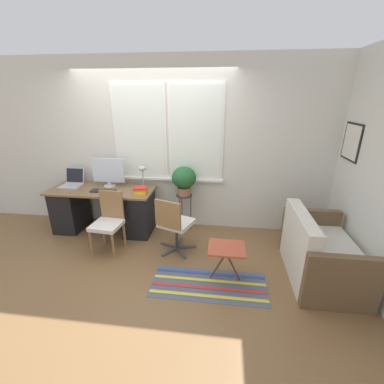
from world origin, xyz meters
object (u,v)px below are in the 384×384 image
(laptop, at_px, (72,182))
(desk_chair_wooden, at_px, (108,220))
(keyboard, at_px, (103,191))
(folding_stool, at_px, (226,250))
(monitor, at_px, (108,172))
(couch_loveseat, at_px, (319,255))
(office_chair_swivel, at_px, (174,223))
(plant_stand, at_px, (184,199))
(potted_plant, at_px, (184,179))
(mouse, at_px, (119,191))
(desk_lamp, at_px, (143,172))
(book_stack, at_px, (140,190))

(laptop, relative_size, desk_chair_wooden, 0.39)
(keyboard, xyz_separation_m, folding_stool, (1.92, -0.91, -0.32))
(monitor, xyz_separation_m, couch_loveseat, (3.05, -0.95, -0.68))
(keyboard, relative_size, office_chair_swivel, 0.45)
(monitor, distance_m, plant_stand, 1.30)
(couch_loveseat, relative_size, folding_stool, 2.60)
(plant_stand, bearing_deg, folding_stool, -59.88)
(folding_stool, bearing_deg, potted_plant, 120.12)
(folding_stool, bearing_deg, desk_chair_wooden, 163.91)
(mouse, relative_size, plant_stand, 0.12)
(desk_lamp, xyz_separation_m, office_chair_swivel, (0.61, -0.62, -0.55))
(keyboard, height_order, office_chair_swivel, office_chair_swivel)
(desk_chair_wooden, bearing_deg, couch_loveseat, -0.72)
(laptop, distance_m, mouse, 0.93)
(monitor, distance_m, desk_lamp, 0.59)
(office_chair_swivel, height_order, potted_plant, potted_plant)
(mouse, bearing_deg, keyboard, 177.84)
(desk_chair_wooden, bearing_deg, monitor, 115.00)
(book_stack, height_order, desk_chair_wooden, desk_chair_wooden)
(keyboard, distance_m, couch_loveseat, 3.16)
(monitor, bearing_deg, potted_plant, 1.62)
(laptop, distance_m, couch_loveseat, 3.82)
(folding_stool, bearing_deg, keyboard, 154.75)
(mouse, xyz_separation_m, potted_plant, (0.96, 0.29, 0.15))
(couch_loveseat, relative_size, plant_stand, 1.90)
(potted_plant, height_order, folding_stool, potted_plant)
(desk_lamp, xyz_separation_m, folding_stool, (1.34, -1.13, -0.59))
(laptop, relative_size, plant_stand, 0.54)
(keyboard, bearing_deg, folding_stool, -25.25)
(desk_lamp, relative_size, couch_loveseat, 0.31)
(couch_loveseat, bearing_deg, monitor, 72.80)
(mouse, bearing_deg, laptop, 166.13)
(desk_lamp, bearing_deg, keyboard, -158.65)
(plant_stand, bearing_deg, book_stack, -154.89)
(keyboard, bearing_deg, office_chair_swivel, -18.29)
(monitor, height_order, desk_lamp, monitor)
(laptop, relative_size, book_stack, 1.51)
(mouse, bearing_deg, desk_chair_wooden, -93.51)
(monitor, xyz_separation_m, folding_stool, (1.92, -1.15, -0.56))
(desk_lamp, distance_m, desk_chair_wooden, 0.91)
(office_chair_swivel, bearing_deg, book_stack, -12.86)
(monitor, distance_m, keyboard, 0.34)
(potted_plant, bearing_deg, couch_loveseat, -28.30)
(book_stack, relative_size, folding_stool, 0.48)
(monitor, height_order, office_chair_swivel, monitor)
(potted_plant, bearing_deg, book_stack, -154.89)
(desk_lamp, bearing_deg, monitor, 177.94)
(keyboard, bearing_deg, laptop, 161.45)
(laptop, height_order, desk_lamp, desk_lamp)
(couch_loveseat, bearing_deg, desk_chair_wooden, 84.40)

